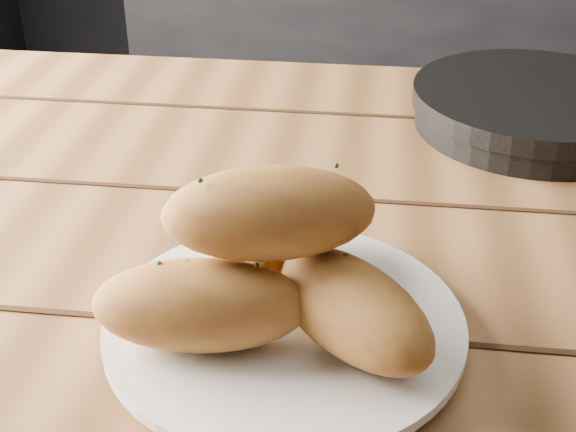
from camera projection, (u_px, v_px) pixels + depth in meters
The scene contains 4 objects.
table at pixel (454, 361), 0.70m from camera, with size 1.40×0.93×0.75m.
plate at pixel (285, 327), 0.57m from camera, with size 0.26×0.26×0.02m.
bread_rolls at pixel (276, 267), 0.54m from camera, with size 0.25×0.22×0.12m.
skillet at pixel (537, 108), 0.88m from camera, with size 0.39×0.27×0.05m.
Camera 1 is at (-0.67, -0.75, 1.12)m, focal length 50.00 mm.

